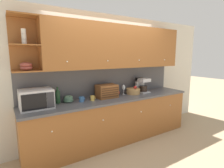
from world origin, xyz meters
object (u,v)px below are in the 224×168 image
object	(u,v)px
bread_box	(107,91)
mug	(117,93)
microwave	(36,99)
wine_bottle	(58,96)
bowl_stack_on_counter	(68,99)
fruit_basket	(133,91)
coffee_maker	(142,85)
mug_patterned_third	(93,98)
wine_glass	(124,88)
mug_blue_second	(82,99)

from	to	relation	value
bread_box	mug	size ratio (longest dim) A/B	4.32
microwave	wine_bottle	size ratio (longest dim) A/B	1.69
bowl_stack_on_counter	fruit_basket	size ratio (longest dim) A/B	0.63
bowl_stack_on_counter	bread_box	bearing A→B (deg)	-6.54
wine_bottle	coffee_maker	xyz separation A→B (m)	(1.90, -0.07, 0.03)
bread_box	wine_bottle	bearing A→B (deg)	174.62
fruit_basket	bread_box	bearing A→B (deg)	179.04
bowl_stack_on_counter	fruit_basket	world-z (taller)	fruit_basket
wine_bottle	mug_patterned_third	size ratio (longest dim) A/B	3.13
mug	coffee_maker	distance (m)	0.66
fruit_basket	mug_patterned_third	bearing A→B (deg)	-177.14
microwave	bowl_stack_on_counter	size ratio (longest dim) A/B	2.63
wine_bottle	bowl_stack_on_counter	world-z (taller)	wine_bottle
fruit_basket	coffee_maker	distance (m)	0.30
microwave	wine_glass	bearing A→B (deg)	2.17
wine_bottle	bread_box	distance (m)	0.95
mug_blue_second	mug_patterned_third	world-z (taller)	same
mug_blue_second	mug_patterned_third	distance (m)	0.21
bowl_stack_on_counter	bread_box	world-z (taller)	bread_box
bowl_stack_on_counter	mug	bearing A→B (deg)	-0.74
mug_patterned_third	coffee_maker	distance (m)	1.30
microwave	fruit_basket	xyz separation A→B (m)	(1.99, 0.01, -0.09)
fruit_basket	wine_glass	bearing A→B (deg)	164.38
bread_box	mug_patterned_third	bearing A→B (deg)	-169.74
microwave	fruit_basket	bearing A→B (deg)	0.18
mug	wine_bottle	bearing A→B (deg)	179.28
microwave	coffee_maker	bearing A→B (deg)	0.91
mug_blue_second	coffee_maker	bearing A→B (deg)	1.90
bowl_stack_on_counter	mug	world-z (taller)	bowl_stack_on_counter
mug_patterned_third	mug	size ratio (longest dim) A/B	1.00
wine_glass	bread_box	bearing A→B (deg)	-173.77
coffee_maker	fruit_basket	bearing A→B (deg)	-173.91
microwave	wine_glass	distance (m)	1.77
wine_bottle	mug_blue_second	size ratio (longest dim) A/B	2.81
bowl_stack_on_counter	fruit_basket	bearing A→B (deg)	-3.93
mug_patterned_third	bowl_stack_on_counter	bearing A→B (deg)	160.41
wine_glass	fruit_basket	xyz separation A→B (m)	(0.22, -0.06, -0.08)
bowl_stack_on_counter	wine_glass	xyz separation A→B (m)	(1.22, -0.04, 0.09)
mug_patterned_third	wine_glass	bearing A→B (deg)	7.97
wine_bottle	bread_box	size ratio (longest dim) A/B	0.73
mug_patterned_third	wine_glass	world-z (taller)	wine_glass
wine_glass	coffee_maker	bearing A→B (deg)	-3.56
microwave	mug_patterned_third	bearing A→B (deg)	-2.61
mug_blue_second	coffee_maker	world-z (taller)	coffee_maker
mug_patterned_third	mug	xyz separation A→B (m)	(0.65, 0.14, -0.00)
mug	mug_blue_second	bearing A→B (deg)	-173.01
mug_patterned_third	fruit_basket	world-z (taller)	fruit_basket
wine_bottle	bowl_stack_on_counter	size ratio (longest dim) A/B	1.56
microwave	coffee_maker	size ratio (longest dim) A/B	1.52
mug_blue_second	mug	size ratio (longest dim) A/B	1.12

